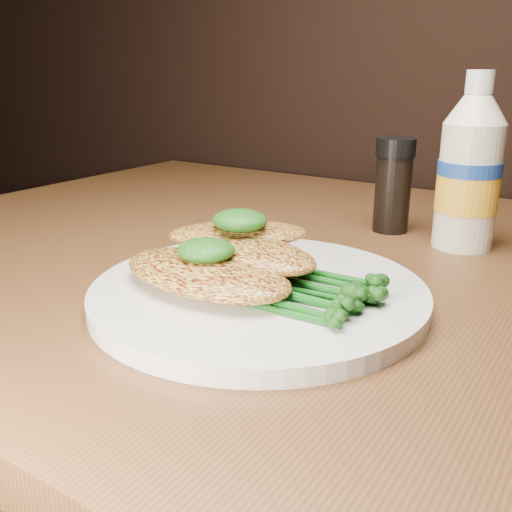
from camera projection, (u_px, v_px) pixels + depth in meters
The scene contains 9 objects.
plate at pixel (259, 293), 0.50m from camera, with size 0.29×0.29×0.02m, color silver.
chicken_front at pixel (206, 274), 0.49m from camera, with size 0.17×0.09×0.03m, color gold.
chicken_mid at pixel (245, 251), 0.52m from camera, with size 0.15×0.08×0.02m, color gold.
chicken_back at pixel (238, 234), 0.55m from camera, with size 0.13×0.07×0.02m, color gold.
pesto_front at pixel (206, 250), 0.49m from camera, with size 0.05×0.05×0.02m, color black.
pesto_back at pixel (240, 220), 0.53m from camera, with size 0.05×0.05×0.02m, color black.
broccolini_bundle at pixel (298, 285), 0.47m from camera, with size 0.13×0.10×0.02m, color #125416, non-canonical shape.
mayo_bottle at pixel (470, 162), 0.62m from camera, with size 0.07×0.07×0.19m, color beige, non-canonical shape.
pepper_grinder at pixel (393, 185), 0.70m from camera, with size 0.05×0.05×0.11m, color black, non-canonical shape.
Camera 1 is at (0.23, 0.51, 0.95)m, focal length 40.44 mm.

